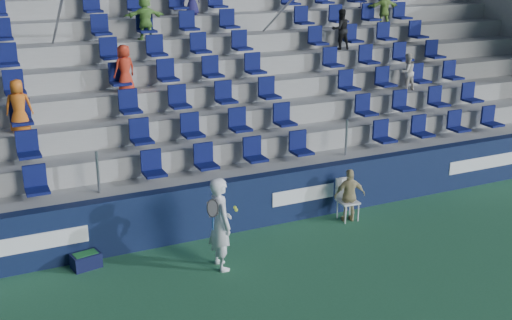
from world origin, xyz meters
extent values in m
plane|color=#2E6C44|center=(0.00, 0.00, 0.00)|extent=(70.00, 70.00, 0.00)
cube|color=#101B3D|center=(0.00, 3.15, 0.60)|extent=(24.00, 0.30, 1.20)
cube|color=white|center=(-5.00, 2.99, 0.62)|extent=(3.20, 0.02, 0.34)
cube|color=white|center=(1.50, 2.99, 0.62)|extent=(1.60, 0.02, 0.34)
cube|color=white|center=(7.00, 2.99, 0.62)|extent=(2.40, 0.02, 0.34)
cube|color=#979792|center=(0.00, 3.72, 0.60)|extent=(24.00, 0.85, 1.20)
cube|color=#979792|center=(0.00, 4.57, 0.85)|extent=(24.00, 0.85, 1.70)
cube|color=#979792|center=(0.00, 5.42, 1.10)|extent=(24.00, 0.85, 2.20)
cube|color=#979792|center=(0.00, 6.28, 1.35)|extent=(24.00, 0.85, 2.70)
cube|color=#979792|center=(0.00, 7.12, 1.60)|extent=(24.00, 0.85, 3.20)
cube|color=#979792|center=(0.00, 7.97, 1.85)|extent=(24.00, 0.85, 3.70)
cube|color=#979792|center=(0.00, 8.82, 2.10)|extent=(24.00, 0.85, 4.20)
cube|color=#979792|center=(0.00, 9.68, 2.35)|extent=(24.00, 0.85, 4.70)
cube|color=#979792|center=(0.00, 10.52, 2.60)|extent=(24.00, 0.85, 5.20)
cube|color=#979792|center=(0.00, 11.20, 3.10)|extent=(24.00, 0.50, 6.20)
cube|color=#979792|center=(11.85, 7.12, 2.60)|extent=(0.30, 7.65, 5.20)
cube|color=#0C134A|center=(0.00, 3.72, 1.55)|extent=(16.05, 0.50, 0.70)
cube|color=#0C134A|center=(0.00, 4.57, 2.05)|extent=(16.05, 0.50, 0.70)
cube|color=#0C134A|center=(0.00, 5.42, 2.55)|extent=(16.05, 0.50, 0.70)
cube|color=#0C134A|center=(0.00, 6.28, 3.05)|extent=(16.05, 0.50, 0.70)
cube|color=#0C134A|center=(0.00, 7.12, 3.55)|extent=(16.05, 0.50, 0.70)
cube|color=#0C134A|center=(0.00, 7.97, 4.05)|extent=(16.05, 0.50, 0.70)
cube|color=#0C134A|center=(0.00, 8.82, 4.55)|extent=(16.05, 0.50, 0.70)
cylinder|color=gray|center=(-3.00, 7.12, 4.35)|extent=(0.06, 7.68, 4.55)
cylinder|color=gray|center=(3.00, 7.12, 4.35)|extent=(0.06, 7.68, 4.55)
imported|color=beige|center=(6.11, 5.38, 2.72)|extent=(0.53, 0.42, 1.04)
imported|color=#6FB046|center=(-0.62, 7.92, 4.28)|extent=(1.08, 0.35, 1.16)
imported|color=black|center=(4.95, 7.08, 3.78)|extent=(0.61, 0.49, 1.16)
imported|color=red|center=(-1.67, 6.23, 3.27)|extent=(0.64, 0.52, 1.14)
imported|color=#CC5F18|center=(-4.23, 5.38, 2.78)|extent=(0.64, 0.49, 1.16)
imported|color=#82B046|center=(7.08, 7.92, 4.27)|extent=(1.07, 0.39, 1.14)
imported|color=white|center=(-1.12, 1.63, 0.94)|extent=(0.47, 0.69, 1.87)
cylinder|color=navy|center=(-1.37, 1.38, 1.09)|extent=(0.03, 0.03, 0.28)
torus|color=black|center=(-1.37, 1.38, 1.39)|extent=(0.30, 0.17, 0.28)
plane|color=#262626|center=(-1.37, 1.38, 1.39)|extent=(0.30, 0.16, 0.29)
sphere|color=#BBD431|center=(-0.87, 1.43, 1.25)|extent=(0.07, 0.07, 0.07)
sphere|color=#BBD431|center=(-0.87, 1.49, 1.28)|extent=(0.07, 0.07, 0.07)
cube|color=white|center=(2.43, 2.55, 0.45)|extent=(0.46, 0.46, 0.04)
cube|color=white|center=(2.43, 2.75, 0.72)|extent=(0.43, 0.07, 0.53)
cylinder|color=white|center=(2.26, 2.38, 0.21)|extent=(0.03, 0.03, 0.43)
cylinder|color=white|center=(2.61, 2.38, 0.21)|extent=(0.03, 0.03, 0.43)
cylinder|color=white|center=(2.26, 2.72, 0.21)|extent=(0.03, 0.03, 0.43)
cylinder|color=white|center=(2.61, 2.72, 0.21)|extent=(0.03, 0.03, 0.43)
imported|color=tan|center=(2.43, 2.50, 0.63)|extent=(0.79, 0.48, 1.25)
cube|color=black|center=(-3.53, 2.75, 0.15)|extent=(0.60, 0.45, 0.30)
cube|color=#1E662D|center=(-3.53, 2.75, 0.22)|extent=(0.49, 0.34, 0.18)
camera|label=1|loc=(-5.36, -8.96, 5.94)|focal=45.00mm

